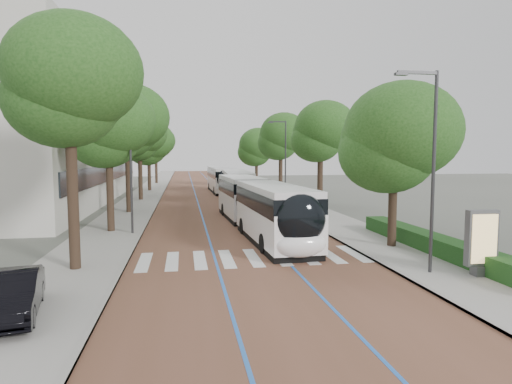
# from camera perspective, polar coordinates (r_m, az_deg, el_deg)

# --- Properties ---
(ground) EXTENTS (160.00, 160.00, 0.00)m
(ground) POSITION_cam_1_polar(r_m,az_deg,el_deg) (19.39, -0.48, -9.51)
(ground) COLOR #51544C
(ground) RESTS_ON ground
(road) EXTENTS (11.00, 140.00, 0.02)m
(road) POSITION_cam_1_polar(r_m,az_deg,el_deg) (58.81, -6.69, 0.24)
(road) COLOR brown
(road) RESTS_ON ground
(sidewalk_left) EXTENTS (4.00, 140.00, 0.12)m
(sidewalk_left) POSITION_cam_1_polar(r_m,az_deg,el_deg) (58.90, -13.99, 0.18)
(sidewalk_left) COLOR #9A9792
(sidewalk_left) RESTS_ON ground
(sidewalk_right) EXTENTS (4.00, 140.00, 0.12)m
(sidewalk_right) POSITION_cam_1_polar(r_m,az_deg,el_deg) (59.66, 0.52, 0.39)
(sidewalk_right) COLOR #9A9792
(sidewalk_right) RESTS_ON ground
(kerb_left) EXTENTS (0.20, 140.00, 0.14)m
(kerb_left) POSITION_cam_1_polar(r_m,az_deg,el_deg) (58.79, -12.15, 0.20)
(kerb_left) COLOR gray
(kerb_left) RESTS_ON ground
(kerb_right) EXTENTS (0.20, 140.00, 0.14)m
(kerb_right) POSITION_cam_1_polar(r_m,az_deg,el_deg) (59.35, -1.28, 0.36)
(kerb_right) COLOR gray
(kerb_right) RESTS_ON ground
(zebra_crossing) EXTENTS (10.55, 3.60, 0.01)m
(zebra_crossing) POSITION_cam_1_polar(r_m,az_deg,el_deg) (20.37, -0.37, -8.73)
(zebra_crossing) COLOR silver
(zebra_crossing) RESTS_ON ground
(lane_line_left) EXTENTS (0.12, 126.00, 0.01)m
(lane_line_left) POSITION_cam_1_polar(r_m,az_deg,el_deg) (58.75, -8.25, 0.23)
(lane_line_left) COLOR blue
(lane_line_left) RESTS_ON road
(lane_line_right) EXTENTS (0.12, 126.00, 0.01)m
(lane_line_right) POSITION_cam_1_polar(r_m,az_deg,el_deg) (58.91, -5.14, 0.27)
(lane_line_right) COLOR blue
(lane_line_right) RESTS_ON road
(office_building) EXTENTS (18.11, 40.00, 14.00)m
(office_building) POSITION_cam_1_polar(r_m,az_deg,el_deg) (49.42, -29.34, 6.85)
(office_building) COLOR beige
(office_building) RESTS_ON ground
(hedge) EXTENTS (1.20, 14.00, 0.80)m
(hedge) POSITION_cam_1_polar(r_m,az_deg,el_deg) (22.55, 23.16, -6.51)
(hedge) COLOR #163F15
(hedge) RESTS_ON sidewalk_right
(streetlight_near) EXTENTS (1.82, 0.20, 8.00)m
(streetlight_near) POSITION_cam_1_polar(r_m,az_deg,el_deg) (18.26, 22.16, 4.50)
(streetlight_near) COLOR #323235
(streetlight_near) RESTS_ON sidewalk_right
(streetlight_far) EXTENTS (1.82, 0.20, 8.00)m
(streetlight_far) POSITION_cam_1_polar(r_m,az_deg,el_deg) (41.66, 3.71, 4.93)
(streetlight_far) COLOR #323235
(streetlight_far) RESTS_ON sidewalk_right
(lamp_post_left) EXTENTS (0.14, 0.14, 8.00)m
(lamp_post_left) POSITION_cam_1_polar(r_m,az_deg,el_deg) (26.73, -16.35, 3.21)
(lamp_post_left) COLOR #323235
(lamp_post_left) RESTS_ON sidewalk_left
(trees_left) EXTENTS (6.35, 60.65, 10.02)m
(trees_left) POSITION_cam_1_polar(r_m,az_deg,el_deg) (45.77, -15.41, 7.17)
(trees_left) COLOR black
(trees_left) RESTS_ON ground
(trees_right) EXTENTS (5.88, 47.87, 8.90)m
(trees_right) POSITION_cam_1_polar(r_m,az_deg,el_deg) (42.48, 4.97, 6.47)
(trees_right) COLOR black
(trees_right) RESTS_ON ground
(lead_bus) EXTENTS (3.49, 18.50, 3.20)m
(lead_bus) POSITION_cam_1_polar(r_m,az_deg,el_deg) (27.12, 0.31, -1.85)
(lead_bus) COLOR black
(lead_bus) RESTS_ON ground
(bus_queued_0) EXTENTS (3.09, 12.50, 3.20)m
(bus_queued_0) POSITION_cam_1_polar(r_m,az_deg,el_deg) (42.87, -2.53, 0.67)
(bus_queued_0) COLOR white
(bus_queued_0) RESTS_ON ground
(bus_queued_1) EXTENTS (2.83, 12.46, 3.20)m
(bus_queued_1) POSITION_cam_1_polar(r_m,az_deg,el_deg) (55.30, -4.67, 1.63)
(bus_queued_1) COLOR white
(bus_queued_1) RESTS_ON ground
(ad_panel) EXTENTS (1.26, 0.50, 2.60)m
(ad_panel) POSITION_cam_1_polar(r_m,az_deg,el_deg) (18.97, 27.86, -5.84)
(ad_panel) COLOR #59595B
(ad_panel) RESTS_ON sidewalk_right
(parked_car) EXTENTS (2.20, 4.22, 1.32)m
(parked_car) POSITION_cam_1_polar(r_m,az_deg,el_deg) (14.69, -29.73, -11.79)
(parked_car) COLOR black
(parked_car) RESTS_ON sidewalk_left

